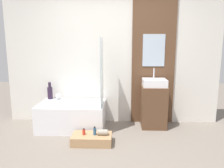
{
  "coord_description": "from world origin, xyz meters",
  "views": [
    {
      "loc": [
        0.19,
        -2.73,
        1.57
      ],
      "look_at": [
        0.04,
        0.68,
        0.93
      ],
      "focal_mm": 35.0,
      "sensor_mm": 36.0,
      "label": 1
    }
  ],
  "objects_px": {
    "vase_round_light": "(58,96)",
    "bottle_soap_secondary": "(95,131)",
    "bathtub": "(72,115)",
    "sink": "(154,83)",
    "vase_tall_dark": "(50,92)",
    "bottle_soap_primary": "(84,132)",
    "wooden_step_bench": "(92,139)"
  },
  "relations": [
    {
      "from": "bottle_soap_secondary",
      "to": "vase_round_light",
      "type": "bearing_deg",
      "value": 131.95
    },
    {
      "from": "bottle_soap_secondary",
      "to": "bathtub",
      "type": "bearing_deg",
      "value": 127.89
    },
    {
      "from": "bathtub",
      "to": "bottle_soap_primary",
      "type": "xyz_separation_m",
      "value": [
        0.32,
        -0.64,
        -0.05
      ]
    },
    {
      "from": "bottle_soap_primary",
      "to": "bottle_soap_secondary",
      "type": "height_order",
      "value": "bottle_soap_secondary"
    },
    {
      "from": "bottle_soap_secondary",
      "to": "sink",
      "type": "bearing_deg",
      "value": 37.43
    },
    {
      "from": "vase_tall_dark",
      "to": "bottle_soap_secondary",
      "type": "relative_size",
      "value": 2.46
    },
    {
      "from": "vase_tall_dark",
      "to": "vase_round_light",
      "type": "xyz_separation_m",
      "value": [
        0.17,
        -0.01,
        -0.08
      ]
    },
    {
      "from": "bathtub",
      "to": "vase_round_light",
      "type": "bearing_deg",
      "value": 139.46
    },
    {
      "from": "sink",
      "to": "bottle_soap_secondary",
      "type": "height_order",
      "value": "sink"
    },
    {
      "from": "vase_round_light",
      "to": "bottle_soap_secondary",
      "type": "relative_size",
      "value": 0.85
    },
    {
      "from": "bathtub",
      "to": "vase_round_light",
      "type": "distance_m",
      "value": 0.53
    },
    {
      "from": "vase_tall_dark",
      "to": "vase_round_light",
      "type": "height_order",
      "value": "vase_tall_dark"
    },
    {
      "from": "sink",
      "to": "bottle_soap_primary",
      "type": "relative_size",
      "value": 4.23
    },
    {
      "from": "vase_tall_dark",
      "to": "bottle_soap_primary",
      "type": "relative_size",
      "value": 3.25
    },
    {
      "from": "vase_tall_dark",
      "to": "bottle_soap_primary",
      "type": "height_order",
      "value": "vase_tall_dark"
    },
    {
      "from": "bottle_soap_primary",
      "to": "bathtub",
      "type": "bearing_deg",
      "value": 116.9
    },
    {
      "from": "wooden_step_bench",
      "to": "bottle_soap_secondary",
      "type": "xyz_separation_m",
      "value": [
        0.05,
        0.0,
        0.13
      ]
    },
    {
      "from": "wooden_step_bench",
      "to": "vase_round_light",
      "type": "xyz_separation_m",
      "value": [
        -0.78,
        0.92,
        0.47
      ]
    },
    {
      "from": "bathtub",
      "to": "sink",
      "type": "bearing_deg",
      "value": 5.57
    },
    {
      "from": "sink",
      "to": "bottle_soap_secondary",
      "type": "xyz_separation_m",
      "value": [
        -1.03,
        -0.79,
        -0.65
      ]
    },
    {
      "from": "vase_tall_dark",
      "to": "wooden_step_bench",
      "type": "bearing_deg",
      "value": -44.4
    },
    {
      "from": "bathtub",
      "to": "bottle_soap_primary",
      "type": "bearing_deg",
      "value": -63.1
    },
    {
      "from": "bathtub",
      "to": "wooden_step_bench",
      "type": "bearing_deg",
      "value": -54.84
    },
    {
      "from": "sink",
      "to": "vase_round_light",
      "type": "bearing_deg",
      "value": 175.83
    },
    {
      "from": "sink",
      "to": "bottle_soap_primary",
      "type": "xyz_separation_m",
      "value": [
        -1.2,
        -0.79,
        -0.66
      ]
    },
    {
      "from": "bottle_soap_primary",
      "to": "bottle_soap_secondary",
      "type": "relative_size",
      "value": 0.76
    },
    {
      "from": "vase_round_light",
      "to": "bottle_soap_secondary",
      "type": "xyz_separation_m",
      "value": [
        0.83,
        -0.92,
        -0.33
      ]
    },
    {
      "from": "bathtub",
      "to": "vase_round_light",
      "type": "height_order",
      "value": "vase_round_light"
    },
    {
      "from": "bathtub",
      "to": "wooden_step_bench",
      "type": "distance_m",
      "value": 0.8
    },
    {
      "from": "sink",
      "to": "vase_tall_dark",
      "type": "distance_m",
      "value": 2.05
    },
    {
      "from": "vase_round_light",
      "to": "bottle_soap_secondary",
      "type": "height_order",
      "value": "vase_round_light"
    },
    {
      "from": "bathtub",
      "to": "bottle_soap_secondary",
      "type": "bearing_deg",
      "value": -52.11
    }
  ]
}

